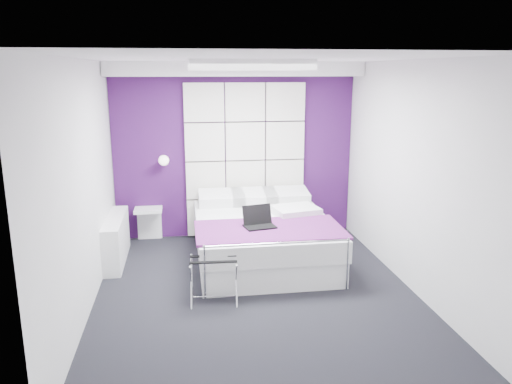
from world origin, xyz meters
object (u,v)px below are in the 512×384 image
bed (262,237)px  nightstand (148,210)px  laptop (259,221)px  radiator (116,239)px  wall_lamp (164,160)px  luggage_rack (214,280)px

bed → nightstand: bed is taller
nightstand → laptop: size_ratio=1.09×
radiator → bed: bearing=-7.1°
wall_lamp → luggage_rack: wall_lamp is taller
wall_lamp → laptop: bearing=-50.6°
wall_lamp → nightstand: (-0.26, -0.04, -0.73)m
wall_lamp → bed: 1.86m
luggage_rack → laptop: 1.04m
radiator → nightstand: radiator is taller
nightstand → luggage_rack: nightstand is taller
wall_lamp → nightstand: size_ratio=0.37×
bed → nightstand: (-1.54, 0.96, 0.17)m
wall_lamp → luggage_rack: (0.56, -2.15, -0.97)m
wall_lamp → bed: size_ratio=0.07×
radiator → laptop: laptop is taller
nightstand → radiator: bearing=-118.1°
wall_lamp → radiator: (-0.64, -0.76, -0.92)m
wall_lamp → radiator: bearing=-130.1°
wall_lamp → luggage_rack: bearing=-75.4°
laptop → nightstand: bearing=123.9°
wall_lamp → nightstand: bearing=-171.1°
bed → luggage_rack: 1.36m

